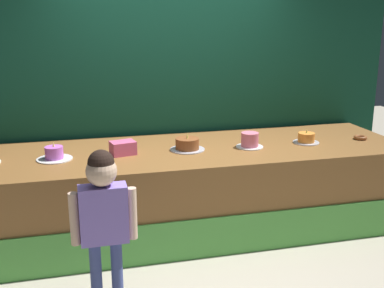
{
  "coord_description": "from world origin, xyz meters",
  "views": [
    {
      "loc": [
        -1.04,
        -3.69,
        2.08
      ],
      "look_at": [
        -0.01,
        0.38,
        0.94
      ],
      "focal_mm": 44.88,
      "sensor_mm": 36.0,
      "label": 1
    }
  ],
  "objects_px": {
    "child_figure": "(103,209)",
    "cake_far_right": "(306,138)",
    "cake_right": "(250,141)",
    "pink_box": "(123,148)",
    "cake_left": "(54,154)",
    "cake_center": "(187,145)",
    "donut": "(360,138)"
  },
  "relations": [
    {
      "from": "donut",
      "to": "cake_right",
      "type": "bearing_deg",
      "value": -179.69
    },
    {
      "from": "cake_center",
      "to": "cake_right",
      "type": "distance_m",
      "value": 0.61
    },
    {
      "from": "cake_far_right",
      "to": "cake_center",
      "type": "bearing_deg",
      "value": 178.19
    },
    {
      "from": "cake_right",
      "to": "pink_box",
      "type": "bearing_deg",
      "value": 177.52
    },
    {
      "from": "cake_left",
      "to": "cake_far_right",
      "type": "distance_m",
      "value": 2.45
    },
    {
      "from": "cake_left",
      "to": "cake_center",
      "type": "height_order",
      "value": "cake_center"
    },
    {
      "from": "child_figure",
      "to": "cake_left",
      "type": "distance_m",
      "value": 1.19
    },
    {
      "from": "pink_box",
      "to": "cake_left",
      "type": "xyz_separation_m",
      "value": [
        -0.61,
        -0.01,
        -0.01
      ]
    },
    {
      "from": "pink_box",
      "to": "cake_far_right",
      "type": "height_order",
      "value": "cake_far_right"
    },
    {
      "from": "child_figure",
      "to": "cake_right",
      "type": "distance_m",
      "value": 1.85
    },
    {
      "from": "child_figure",
      "to": "donut",
      "type": "height_order",
      "value": "child_figure"
    },
    {
      "from": "pink_box",
      "to": "cake_left",
      "type": "height_order",
      "value": "cake_left"
    },
    {
      "from": "cake_center",
      "to": "donut",
      "type": "bearing_deg",
      "value": -1.49
    },
    {
      "from": "child_figure",
      "to": "cake_far_right",
      "type": "relative_size",
      "value": 4.58
    },
    {
      "from": "child_figure",
      "to": "cake_far_right",
      "type": "height_order",
      "value": "child_figure"
    },
    {
      "from": "cake_center",
      "to": "cake_right",
      "type": "xyz_separation_m",
      "value": [
        0.61,
        -0.05,
        0.01
      ]
    },
    {
      "from": "cake_right",
      "to": "cake_far_right",
      "type": "height_order",
      "value": "cake_far_right"
    },
    {
      "from": "pink_box",
      "to": "donut",
      "type": "xyz_separation_m",
      "value": [
        2.45,
        -0.05,
        -0.04
      ]
    },
    {
      "from": "pink_box",
      "to": "child_figure",
      "type": "bearing_deg",
      "value": -103.07
    },
    {
      "from": "cake_right",
      "to": "cake_center",
      "type": "bearing_deg",
      "value": 174.91
    },
    {
      "from": "child_figure",
      "to": "cake_right",
      "type": "relative_size",
      "value": 4.53
    },
    {
      "from": "cake_right",
      "to": "child_figure",
      "type": "bearing_deg",
      "value": -143.77
    },
    {
      "from": "pink_box",
      "to": "donut",
      "type": "height_order",
      "value": "pink_box"
    },
    {
      "from": "cake_left",
      "to": "cake_far_right",
      "type": "relative_size",
      "value": 1.2
    },
    {
      "from": "cake_center",
      "to": "pink_box",
      "type": "bearing_deg",
      "value": -179.87
    },
    {
      "from": "donut",
      "to": "cake_center",
      "type": "relative_size",
      "value": 0.41
    },
    {
      "from": "cake_right",
      "to": "cake_left",
      "type": "bearing_deg",
      "value": 178.68
    },
    {
      "from": "cake_left",
      "to": "pink_box",
      "type": "bearing_deg",
      "value": 1.02
    },
    {
      "from": "child_figure",
      "to": "cake_far_right",
      "type": "distance_m",
      "value": 2.38
    },
    {
      "from": "donut",
      "to": "cake_right",
      "type": "height_order",
      "value": "cake_right"
    },
    {
      "from": "donut",
      "to": "cake_left",
      "type": "xyz_separation_m",
      "value": [
        -3.06,
        0.04,
        0.03
      ]
    },
    {
      "from": "cake_far_right",
      "to": "child_figure",
      "type": "bearing_deg",
      "value": -152.22
    }
  ]
}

